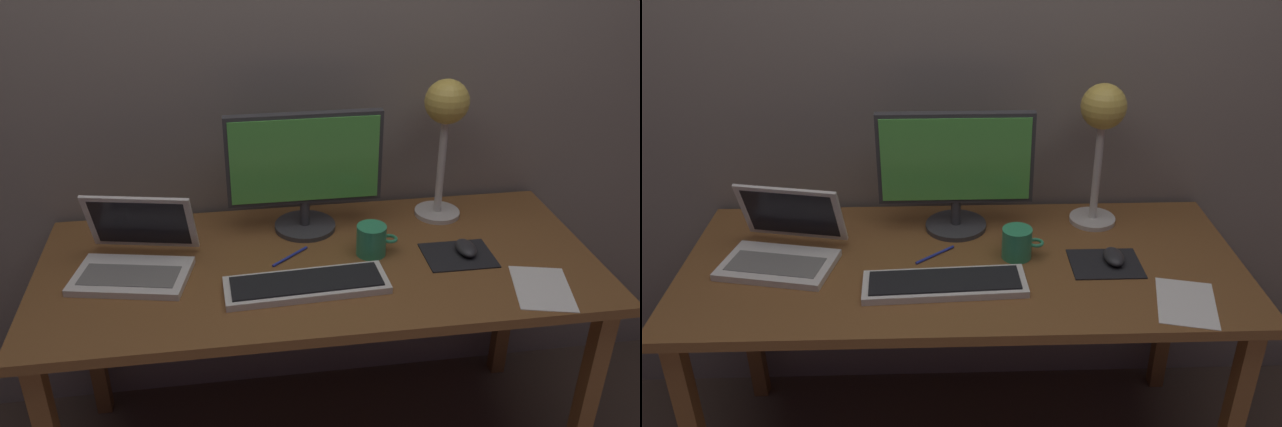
# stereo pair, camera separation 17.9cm
# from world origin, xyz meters

# --- Properties ---
(back_wall) EXTENTS (4.80, 0.06, 2.60)m
(back_wall) POSITION_xyz_m (0.00, 0.40, 1.30)
(back_wall) COLOR gray
(back_wall) RESTS_ON ground
(desk) EXTENTS (1.60, 0.70, 0.74)m
(desk) POSITION_xyz_m (0.00, 0.00, 0.66)
(desk) COLOR brown
(desk) RESTS_ON ground
(monitor) EXTENTS (0.47, 0.19, 0.38)m
(monitor) POSITION_xyz_m (-0.02, 0.20, 0.95)
(monitor) COLOR #38383A
(monitor) RESTS_ON desk
(keyboard_main) EXTENTS (0.45, 0.16, 0.03)m
(keyboard_main) POSITION_xyz_m (-0.05, -0.13, 0.75)
(keyboard_main) COLOR silver
(keyboard_main) RESTS_ON desk
(laptop) EXTENTS (0.36, 0.31, 0.20)m
(laptop) POSITION_xyz_m (-0.51, 0.04, 0.80)
(laptop) COLOR silver
(laptop) RESTS_ON desk
(desk_lamp) EXTENTS (0.14, 0.14, 0.45)m
(desk_lamp) POSITION_xyz_m (0.42, 0.23, 1.07)
(desk_lamp) COLOR beige
(desk_lamp) RESTS_ON desk
(mousepad) EXTENTS (0.20, 0.16, 0.00)m
(mousepad) POSITION_xyz_m (0.41, -0.03, 0.74)
(mousepad) COLOR black
(mousepad) RESTS_ON desk
(mouse) EXTENTS (0.06, 0.10, 0.03)m
(mouse) POSITION_xyz_m (0.43, -0.02, 0.76)
(mouse) COLOR #28282B
(mouse) RESTS_ON mousepad
(coffee_mug) EXTENTS (0.12, 0.09, 0.09)m
(coffee_mug) POSITION_xyz_m (0.16, 0.02, 0.79)
(coffee_mug) COLOR #339966
(coffee_mug) RESTS_ON desk
(paper_sheet_near_mouse) EXTENTS (0.19, 0.24, 0.00)m
(paper_sheet_near_mouse) POSITION_xyz_m (0.57, -0.23, 0.74)
(paper_sheet_near_mouse) COLOR white
(paper_sheet_near_mouse) RESTS_ON desk
(pen) EXTENTS (0.11, 0.10, 0.01)m
(pen) POSITION_xyz_m (-0.08, 0.03, 0.74)
(pen) COLOR #2633A5
(pen) RESTS_ON desk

